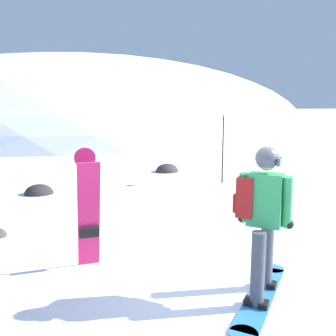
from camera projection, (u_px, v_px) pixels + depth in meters
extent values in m
plane|color=white|center=(228.00, 282.00, 4.57)|extent=(300.00, 300.00, 0.00)
ellipsoid|color=silver|center=(85.00, 130.00, 31.91)|extent=(37.18, 33.46, 12.08)
cube|color=blue|center=(261.00, 296.00, 4.20)|extent=(1.28, 1.32, 0.02)
cylinder|color=blue|center=(273.00, 269.00, 4.90)|extent=(0.28, 0.28, 0.02)
cylinder|color=blue|center=(244.00, 334.00, 3.51)|extent=(0.28, 0.28, 0.02)
cube|color=black|center=(265.00, 284.00, 4.41)|extent=(0.28, 0.28, 0.06)
cube|color=black|center=(256.00, 303.00, 3.98)|extent=(0.28, 0.28, 0.06)
cylinder|color=#3D424C|center=(267.00, 253.00, 4.35)|extent=(0.15, 0.15, 0.82)
cylinder|color=#3D424C|center=(258.00, 269.00, 3.92)|extent=(0.15, 0.15, 0.82)
cube|color=#2D9351|center=(265.00, 200.00, 4.02)|extent=(0.41, 0.41, 0.58)
cylinder|color=#2D9351|center=(244.00, 197.00, 4.11)|extent=(0.19, 0.20, 0.57)
cylinder|color=#2D9351|center=(287.00, 202.00, 3.92)|extent=(0.19, 0.20, 0.57)
sphere|color=black|center=(243.00, 218.00, 4.20)|extent=(0.11, 0.11, 0.11)
sphere|color=black|center=(289.00, 224.00, 3.99)|extent=(0.11, 0.11, 0.11)
cube|color=maroon|center=(247.00, 196.00, 4.10)|extent=(0.32, 0.33, 0.44)
cube|color=maroon|center=(238.00, 202.00, 4.15)|extent=(0.18, 0.19, 0.20)
sphere|color=tan|center=(267.00, 161.00, 3.94)|extent=(0.21, 0.21, 0.21)
sphere|color=#4C4C56|center=(267.00, 158.00, 3.94)|extent=(0.25, 0.25, 0.25)
cube|color=navy|center=(280.00, 162.00, 3.89)|extent=(0.14, 0.14, 0.08)
cube|color=#D11E5B|center=(89.00, 216.00, 4.78)|extent=(0.28, 0.44, 1.47)
cylinder|color=#D11E5B|center=(85.00, 158.00, 4.85)|extent=(0.28, 0.10, 0.28)
cube|color=black|center=(88.00, 199.00, 4.77)|extent=(0.25, 0.11, 0.15)
cube|color=black|center=(89.00, 232.00, 4.85)|extent=(0.25, 0.11, 0.15)
cylinder|color=black|center=(223.00, 150.00, 10.18)|extent=(0.04, 0.04, 1.83)
cylinder|color=orange|center=(223.00, 123.00, 10.06)|extent=(0.20, 0.20, 0.02)
cone|color=black|center=(224.00, 115.00, 10.02)|extent=(0.04, 0.04, 0.08)
ellipsoid|color=#282628|center=(39.00, 194.00, 9.05)|extent=(0.68, 0.58, 0.48)
ellipsoid|color=#383333|center=(167.00, 172.00, 12.03)|extent=(0.75, 0.64, 0.53)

